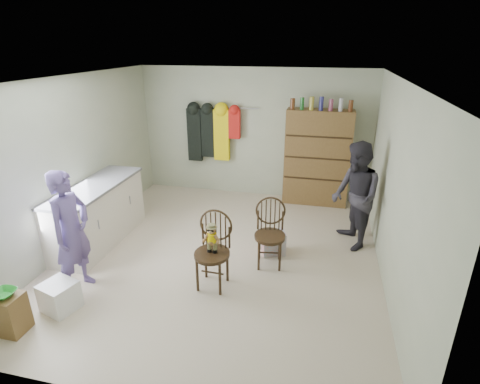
% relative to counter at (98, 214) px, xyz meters
% --- Properties ---
extents(ground_plane, '(5.00, 5.00, 0.00)m').
position_rel_counter_xyz_m(ground_plane, '(1.95, 0.00, -0.47)').
color(ground_plane, beige).
rests_on(ground_plane, ground).
extents(room_walls, '(5.00, 5.00, 5.00)m').
position_rel_counter_xyz_m(room_walls, '(1.95, 0.53, 1.11)').
color(room_walls, '#B1B698').
rests_on(room_walls, ground).
extents(counter, '(0.64, 1.86, 0.94)m').
position_rel_counter_xyz_m(counter, '(0.00, 0.00, 0.00)').
color(counter, silver).
rests_on(counter, ground).
extents(stool, '(0.32, 0.27, 0.46)m').
position_rel_counter_xyz_m(stool, '(0.17, -2.00, -0.24)').
color(stool, brown).
rests_on(stool, ground).
extents(bowl, '(0.24, 0.24, 0.06)m').
position_rel_counter_xyz_m(bowl, '(0.17, -2.00, 0.01)').
color(bowl, green).
rests_on(bowl, stool).
extents(plastic_tub, '(0.45, 0.43, 0.35)m').
position_rel_counter_xyz_m(plastic_tub, '(0.44, -1.56, -0.30)').
color(plastic_tub, white).
rests_on(plastic_tub, ground).
extents(chair_front, '(0.46, 0.46, 1.00)m').
position_rel_counter_xyz_m(chair_front, '(2.06, -0.68, 0.10)').
color(chair_front, '#3F2A16').
rests_on(chair_front, ground).
extents(chair_far, '(0.49, 0.49, 0.97)m').
position_rel_counter_xyz_m(chair_far, '(2.68, -0.03, 0.05)').
color(chair_far, '#3F2A16').
rests_on(chair_far, ground).
extents(striped_bag, '(0.39, 0.34, 0.34)m').
position_rel_counter_xyz_m(striped_bag, '(2.70, 0.25, -0.30)').
color(striped_bag, '#E57472').
rests_on(striped_bag, ground).
extents(person_left, '(0.42, 0.60, 1.58)m').
position_rel_counter_xyz_m(person_left, '(0.42, -1.14, 0.32)').
color(person_left, '#615092').
rests_on(person_left, ground).
extents(person_right, '(0.83, 0.94, 1.62)m').
position_rel_counter_xyz_m(person_right, '(3.82, 0.75, 0.34)').
color(person_right, '#2D2B33').
rests_on(person_right, ground).
extents(dresser, '(1.20, 0.39, 2.04)m').
position_rel_counter_xyz_m(dresser, '(3.20, 2.30, 0.44)').
color(dresser, brown).
rests_on(dresser, ground).
extents(coat_rack, '(1.42, 0.12, 1.09)m').
position_rel_counter_xyz_m(coat_rack, '(1.12, 2.38, 0.78)').
color(coat_rack, '#99999E').
rests_on(coat_rack, ground).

